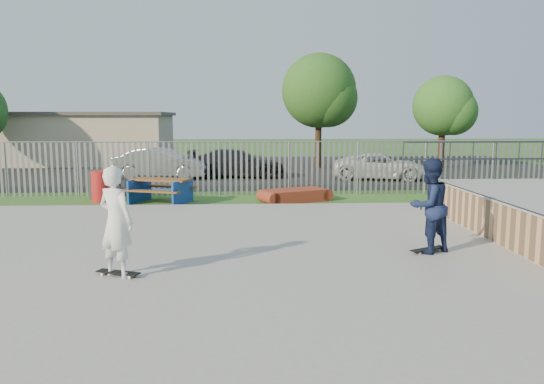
{
  "coord_description": "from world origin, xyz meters",
  "views": [
    {
      "loc": [
        2.02,
        -10.73,
        2.91
      ],
      "look_at": [
        2.63,
        2.0,
        1.1
      ],
      "focal_mm": 35.0,
      "sensor_mm": 36.0,
      "label": 1
    }
  ],
  "objects_px": {
    "tree_right": "(443,106)",
    "skater_white": "(116,222)",
    "trash_bin_red": "(101,187)",
    "funbox": "(295,195)",
    "tree_mid": "(319,91)",
    "car_silver": "(162,163)",
    "skater_navy": "(429,206)",
    "picnic_table": "(161,190)",
    "car_white": "(381,166)",
    "car_dark": "(237,163)",
    "trash_bin_grey": "(98,185)"
  },
  "relations": [
    {
      "from": "tree_right",
      "to": "skater_white",
      "type": "xyz_separation_m",
      "value": [
        -13.41,
        -20.78,
        -2.4
      ]
    },
    {
      "from": "trash_bin_red",
      "to": "skater_white",
      "type": "distance_m",
      "value": 9.66
    },
    {
      "from": "funbox",
      "to": "tree_mid",
      "type": "bearing_deg",
      "value": 55.14
    },
    {
      "from": "car_silver",
      "to": "skater_white",
      "type": "relative_size",
      "value": 2.26
    },
    {
      "from": "tree_mid",
      "to": "skater_navy",
      "type": "height_order",
      "value": "tree_mid"
    },
    {
      "from": "picnic_table",
      "to": "trash_bin_red",
      "type": "distance_m",
      "value": 2.1
    },
    {
      "from": "car_white",
      "to": "tree_right",
      "type": "height_order",
      "value": "tree_right"
    },
    {
      "from": "skater_white",
      "to": "tree_mid",
      "type": "bearing_deg",
      "value": -75.25
    },
    {
      "from": "funbox",
      "to": "car_silver",
      "type": "relative_size",
      "value": 0.53
    },
    {
      "from": "car_dark",
      "to": "car_white",
      "type": "xyz_separation_m",
      "value": [
        6.7,
        -1.26,
        -0.06
      ]
    },
    {
      "from": "car_silver",
      "to": "tree_mid",
      "type": "xyz_separation_m",
      "value": [
        8.12,
        5.11,
        3.62
      ]
    },
    {
      "from": "trash_bin_red",
      "to": "car_dark",
      "type": "relative_size",
      "value": 0.23
    },
    {
      "from": "tree_mid",
      "to": "skater_navy",
      "type": "xyz_separation_m",
      "value": [
        -0.41,
        -19.82,
        -3.25
      ]
    },
    {
      "from": "car_dark",
      "to": "trash_bin_red",
      "type": "bearing_deg",
      "value": 152.09
    },
    {
      "from": "trash_bin_grey",
      "to": "skater_white",
      "type": "relative_size",
      "value": 0.53
    },
    {
      "from": "tree_mid",
      "to": "trash_bin_red",
      "type": "bearing_deg",
      "value": -127.41
    },
    {
      "from": "car_white",
      "to": "tree_mid",
      "type": "relative_size",
      "value": 0.68
    },
    {
      "from": "tree_mid",
      "to": "skater_navy",
      "type": "relative_size",
      "value": 3.35
    },
    {
      "from": "trash_bin_red",
      "to": "picnic_table",
      "type": "bearing_deg",
      "value": -7.84
    },
    {
      "from": "funbox",
      "to": "car_white",
      "type": "height_order",
      "value": "car_white"
    },
    {
      "from": "funbox",
      "to": "skater_navy",
      "type": "height_order",
      "value": "skater_navy"
    },
    {
      "from": "car_white",
      "to": "tree_right",
      "type": "relative_size",
      "value": 0.84
    },
    {
      "from": "trash_bin_red",
      "to": "skater_navy",
      "type": "bearing_deg",
      "value": -42.16
    },
    {
      "from": "car_silver",
      "to": "tree_mid",
      "type": "bearing_deg",
      "value": -49.97
    },
    {
      "from": "trash_bin_grey",
      "to": "car_silver",
      "type": "xyz_separation_m",
      "value": [
        1.31,
        6.14,
        0.22
      ]
    },
    {
      "from": "car_silver",
      "to": "tree_mid",
      "type": "height_order",
      "value": "tree_mid"
    },
    {
      "from": "trash_bin_red",
      "to": "car_silver",
      "type": "relative_size",
      "value": 0.24
    },
    {
      "from": "trash_bin_grey",
      "to": "tree_mid",
      "type": "height_order",
      "value": "tree_mid"
    },
    {
      "from": "car_dark",
      "to": "skater_navy",
      "type": "relative_size",
      "value": 2.4
    },
    {
      "from": "trash_bin_red",
      "to": "car_white",
      "type": "height_order",
      "value": "car_white"
    },
    {
      "from": "car_dark",
      "to": "tree_right",
      "type": "distance_m",
      "value": 12.7
    },
    {
      "from": "trash_bin_red",
      "to": "skater_white",
      "type": "relative_size",
      "value": 0.55
    },
    {
      "from": "picnic_table",
      "to": "funbox",
      "type": "distance_m",
      "value": 4.62
    },
    {
      "from": "car_white",
      "to": "tree_mid",
      "type": "height_order",
      "value": "tree_mid"
    },
    {
      "from": "car_silver",
      "to": "skater_navy",
      "type": "xyz_separation_m",
      "value": [
        7.71,
        -14.72,
        0.38
      ]
    },
    {
      "from": "car_silver",
      "to": "car_dark",
      "type": "xyz_separation_m",
      "value": [
        3.56,
        0.39,
        -0.05
      ]
    },
    {
      "from": "trash_bin_red",
      "to": "car_dark",
      "type": "height_order",
      "value": "car_dark"
    },
    {
      "from": "funbox",
      "to": "skater_navy",
      "type": "xyz_separation_m",
      "value": [
        2.02,
        -7.69,
        0.91
      ]
    },
    {
      "from": "tree_mid",
      "to": "car_dark",
      "type": "bearing_deg",
      "value": -134.07
    },
    {
      "from": "funbox",
      "to": "tree_mid",
      "type": "xyz_separation_m",
      "value": [
        2.43,
        12.14,
        4.16
      ]
    },
    {
      "from": "skater_navy",
      "to": "skater_white",
      "type": "distance_m",
      "value": 6.11
    },
    {
      "from": "trash_bin_grey",
      "to": "tree_right",
      "type": "height_order",
      "value": "tree_right"
    },
    {
      "from": "car_dark",
      "to": "car_white",
      "type": "height_order",
      "value": "car_dark"
    },
    {
      "from": "trash_bin_grey",
      "to": "car_white",
      "type": "bearing_deg",
      "value": 24.51
    },
    {
      "from": "trash_bin_grey",
      "to": "car_white",
      "type": "distance_m",
      "value": 12.71
    },
    {
      "from": "car_white",
      "to": "skater_white",
      "type": "relative_size",
      "value": 2.27
    },
    {
      "from": "funbox",
      "to": "trash_bin_grey",
      "type": "bearing_deg",
      "value": 149.22
    },
    {
      "from": "trash_bin_red",
      "to": "car_white",
      "type": "relative_size",
      "value": 0.24
    },
    {
      "from": "car_silver",
      "to": "tree_right",
      "type": "relative_size",
      "value": 0.84
    },
    {
      "from": "trash_bin_red",
      "to": "tree_right",
      "type": "xyz_separation_m",
      "value": [
        16.16,
        11.54,
        2.98
      ]
    }
  ]
}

